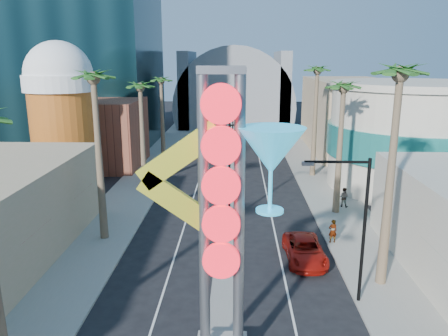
% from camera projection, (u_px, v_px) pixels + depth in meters
% --- Properties ---
extents(sidewalk_west, '(5.00, 100.00, 0.15)m').
position_uv_depth(sidewalk_west, '(149.00, 172.00, 50.20)').
color(sidewalk_west, gray).
rests_on(sidewalk_west, ground).
extents(sidewalk_east, '(5.00, 100.00, 0.15)m').
position_uv_depth(sidewalk_east, '(315.00, 173.00, 49.63)').
color(sidewalk_east, gray).
rests_on(sidewalk_east, ground).
extents(median, '(1.60, 84.00, 0.15)m').
position_uv_depth(median, '(232.00, 166.00, 52.82)').
color(median, gray).
rests_on(median, ground).
extents(brick_filler_west, '(10.00, 10.00, 8.00)m').
position_uv_depth(brick_filler_west, '(99.00, 134.00, 52.34)').
color(brick_filler_west, brown).
rests_on(brick_filler_west, ground).
extents(filler_east, '(10.00, 20.00, 10.00)m').
position_uv_depth(filler_east, '(348.00, 116.00, 60.82)').
color(filler_east, tan).
rests_on(filler_east, ground).
extents(beer_mug, '(7.00, 7.00, 14.50)m').
position_uv_depth(beer_mug, '(62.00, 109.00, 43.67)').
color(beer_mug, '#B25217').
rests_on(beer_mug, ground).
extents(turquoise_building, '(16.60, 16.60, 10.60)m').
position_uv_depth(turquoise_building, '(413.00, 137.00, 43.26)').
color(turquoise_building, '#C0B5A3').
rests_on(turquoise_building, ground).
extents(canopy, '(22.00, 16.00, 22.00)m').
position_uv_depth(canopy, '(234.00, 103.00, 84.73)').
color(canopy, slate).
rests_on(canopy, ground).
extents(neon_sign, '(6.53, 2.60, 12.55)m').
position_uv_depth(neon_sign, '(242.00, 203.00, 17.07)').
color(neon_sign, gray).
rests_on(neon_sign, ground).
extents(streetlight_0, '(3.79, 0.25, 8.00)m').
position_uv_depth(streetlight_0, '(236.00, 162.00, 34.18)').
color(streetlight_0, black).
rests_on(streetlight_0, ground).
extents(streetlight_1, '(3.79, 0.25, 8.00)m').
position_uv_depth(streetlight_1, '(229.00, 120.00, 57.47)').
color(streetlight_1, black).
rests_on(streetlight_1, ground).
extents(streetlight_2, '(3.45, 0.25, 8.00)m').
position_uv_depth(streetlight_2, '(356.00, 218.00, 22.38)').
color(streetlight_2, black).
rests_on(streetlight_2, ground).
extents(palm_1, '(2.40, 2.40, 12.70)m').
position_uv_depth(palm_1, '(94.00, 89.00, 29.14)').
color(palm_1, brown).
rests_on(palm_1, ground).
extents(palm_2, '(2.40, 2.40, 11.20)m').
position_uv_depth(palm_2, '(140.00, 93.00, 43.03)').
color(palm_2, brown).
rests_on(palm_2, ground).
extents(palm_3, '(2.40, 2.40, 11.20)m').
position_uv_depth(palm_3, '(161.00, 85.00, 54.66)').
color(palm_3, brown).
rests_on(palm_3, ground).
extents(palm_5, '(2.40, 2.40, 13.20)m').
position_uv_depth(palm_5, '(399.00, 89.00, 22.67)').
color(palm_5, brown).
rests_on(palm_5, ground).
extents(palm_6, '(2.40, 2.40, 11.70)m').
position_uv_depth(palm_6, '(343.00, 95.00, 34.63)').
color(palm_6, brown).
rests_on(palm_6, ground).
extents(palm_7, '(2.40, 2.40, 12.70)m').
position_uv_depth(palm_7, '(317.00, 77.00, 46.04)').
color(palm_7, brown).
rests_on(palm_7, ground).
extents(red_pickup, '(2.54, 5.26, 1.44)m').
position_uv_depth(red_pickup, '(305.00, 250.00, 28.29)').
color(red_pickup, '#B3160D').
rests_on(red_pickup, ground).
extents(pedestrian_a, '(0.70, 0.54, 1.71)m').
position_uv_depth(pedestrian_a, '(333.00, 231.00, 30.67)').
color(pedestrian_a, gray).
rests_on(pedestrian_a, sidewalk_east).
extents(pedestrian_b, '(1.04, 0.95, 1.72)m').
position_uv_depth(pedestrian_b, '(344.00, 197.00, 38.08)').
color(pedestrian_b, gray).
rests_on(pedestrian_b, sidewalk_east).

